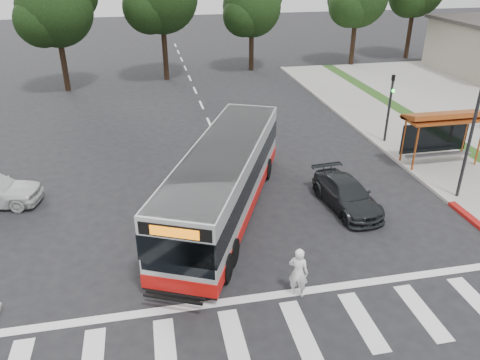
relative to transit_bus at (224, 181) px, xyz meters
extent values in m
plane|color=black|center=(1.01, -2.36, -1.51)|extent=(140.00, 140.00, 0.00)
cube|color=gray|center=(12.01, 5.64, -1.45)|extent=(4.00, 40.00, 0.12)
cube|color=#9E9991|center=(10.01, 5.64, -1.44)|extent=(0.30, 40.00, 0.15)
cube|color=silver|center=(1.01, -7.36, -1.50)|extent=(18.00, 2.60, 0.01)
cylinder|color=#A34A1B|center=(10.01, 2.04, -0.24)|extent=(0.10, 0.10, 2.30)
cylinder|color=#A34A1B|center=(13.61, 2.04, -0.24)|extent=(0.10, 0.10, 2.30)
cylinder|color=#A34A1B|center=(10.01, 3.24, -0.24)|extent=(0.10, 0.10, 2.30)
cylinder|color=#A34A1B|center=(13.61, 3.24, -0.24)|extent=(0.10, 0.10, 2.30)
cube|color=#A34A1B|center=(11.81, 2.64, 1.06)|extent=(4.20, 1.60, 0.12)
cube|color=#A34A1B|center=(11.81, 2.69, 1.21)|extent=(4.20, 1.32, 0.51)
cube|color=black|center=(11.81, 3.24, -0.19)|extent=(3.80, 0.06, 1.60)
cube|color=gray|center=(11.81, 2.64, -0.94)|extent=(3.60, 0.40, 0.08)
cylinder|color=black|center=(10.61, -0.86, 1.74)|extent=(0.14, 0.14, 6.50)
cylinder|color=black|center=(10.61, 6.14, 0.49)|extent=(0.14, 0.14, 4.00)
imported|color=black|center=(10.61, 6.14, 1.99)|extent=(0.16, 0.20, 1.00)
sphere|color=#19E533|center=(10.61, 5.96, 1.64)|extent=(0.18, 0.18, 0.18)
cylinder|color=black|center=(17.01, 25.64, 0.79)|extent=(0.44, 0.44, 4.40)
sphere|color=black|center=(16.03, 24.94, 4.09)|extent=(3.92, 3.92, 3.92)
cylinder|color=black|center=(24.01, 27.64, 0.91)|extent=(0.44, 0.44, 4.84)
cylinder|color=black|center=(-0.99, 23.64, 0.91)|extent=(0.44, 0.44, 4.84)
sphere|color=black|center=(-2.04, 22.89, 4.54)|extent=(4.20, 4.20, 4.20)
cylinder|color=black|center=(7.01, 25.64, 0.47)|extent=(0.44, 0.44, 3.96)
sphere|color=black|center=(7.01, 25.64, 4.07)|extent=(5.20, 5.20, 5.20)
sphere|color=black|center=(6.10, 24.99, 3.44)|extent=(3.64, 3.64, 3.64)
cylinder|color=black|center=(-8.99, 21.64, 0.69)|extent=(0.44, 0.44, 4.40)
sphere|color=black|center=(-8.99, 21.64, 4.69)|extent=(5.60, 5.60, 5.60)
sphere|color=black|center=(-9.97, 20.94, 3.99)|extent=(3.92, 3.92, 3.92)
imported|color=white|center=(1.41, -5.76, -0.61)|extent=(0.78, 0.72, 1.80)
imported|color=#222527|center=(5.30, -0.61, -0.89)|extent=(2.15, 4.45, 1.25)
camera|label=1|loc=(-2.87, -17.28, 8.72)|focal=35.00mm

